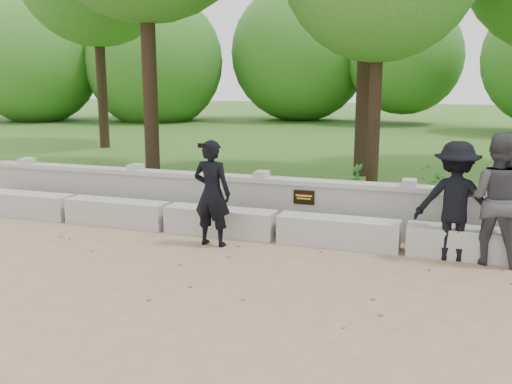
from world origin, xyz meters
TOP-DOWN VIEW (x-y plane):
  - ground at (0.00, 0.00)m, footprint 80.00×80.00m
  - lawn at (0.00, 14.00)m, footprint 40.00×22.00m
  - concrete_bench at (0.00, 1.90)m, footprint 11.90×0.45m
  - parapet_wall at (0.00, 2.60)m, footprint 12.50×0.35m
  - man_main at (-0.88, 1.30)m, footprint 0.63×0.57m
  - visitor_left at (3.24, 1.80)m, footprint 1.03×0.87m
  - visitor_mid at (2.70, 1.80)m, footprint 1.14×0.68m
  - shrub_a at (-4.85, 3.93)m, footprint 0.32×0.26m
  - shrub_b at (-1.58, 3.30)m, footprint 0.37×0.38m
  - shrub_c at (2.34, 4.67)m, footprint 0.79×0.79m
  - shrub_d at (0.74, 5.25)m, footprint 0.42×0.42m

SIDE VIEW (x-z plane):
  - ground at x=0.00m, z-range 0.00..0.00m
  - lawn at x=0.00m, z-range 0.00..0.25m
  - concrete_bench at x=0.00m, z-range 0.00..0.45m
  - parapet_wall at x=0.00m, z-range 0.01..0.91m
  - shrub_a at x=-4.85m, z-range 0.25..0.78m
  - shrub_b at x=-1.58m, z-range 0.25..0.79m
  - shrub_d at x=0.74m, z-range 0.25..0.81m
  - shrub_c at x=2.34m, z-range 0.25..0.92m
  - man_main at x=-0.88m, z-range 0.00..1.68m
  - visitor_mid at x=2.70m, z-range 0.00..1.73m
  - visitor_left at x=3.24m, z-range 0.00..1.86m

